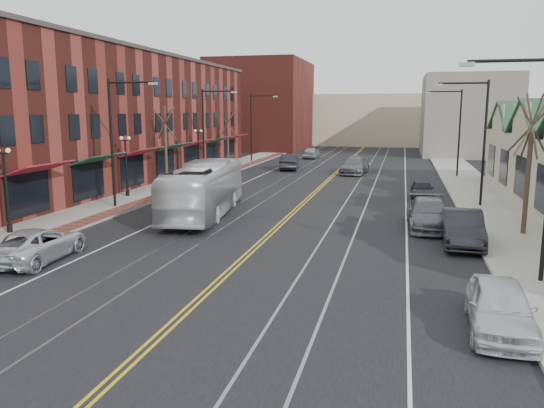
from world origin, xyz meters
The scene contains 30 objects.
ground centered at (0.00, 0.00, 0.00)m, with size 160.00×160.00×0.00m, color black.
sidewalk_left centered at (-12.00, 20.00, 0.07)m, with size 4.00×120.00×0.15m, color gray.
sidewalk_right centered at (12.00, 20.00, 0.07)m, with size 4.00×120.00×0.15m, color gray.
building_left centered at (-19.00, 27.00, 5.50)m, with size 10.00×50.00×11.00m, color maroon.
backdrop_left centered at (-16.00, 70.00, 7.00)m, with size 14.00×18.00×14.00m, color maroon.
backdrop_mid centered at (0.00, 85.00, 4.50)m, with size 22.00×14.00×9.00m, color beige.
backdrop_right centered at (15.00, 65.00, 5.50)m, with size 12.00×16.00×11.00m, color slate.
streetlight_l_1 centered at (-11.05, 16.00, 5.03)m, with size 3.33×0.25×8.00m.
streetlight_l_2 centered at (-11.05, 32.00, 5.03)m, with size 3.33×0.25×8.00m.
streetlight_l_3 centered at (-11.05, 48.00, 5.03)m, with size 3.33×0.25×8.00m.
streetlight_r_0 centered at (11.05, 6.00, 5.03)m, with size 3.33×0.25×8.00m.
streetlight_r_1 centered at (11.05, 22.00, 5.03)m, with size 3.33×0.25×8.00m.
streetlight_r_2 centered at (11.05, 38.00, 5.03)m, with size 3.33×0.25×8.00m.
lamppost_l_1 centered at (-12.80, 8.00, 2.20)m, with size 0.84×0.28×4.27m.
lamppost_l_2 centered at (-12.80, 20.00, 2.20)m, with size 0.84×0.28×4.27m.
lamppost_l_3 centered at (-12.80, 34.00, 2.20)m, with size 0.84×0.28×4.27m.
tree_left_near centered at (-12.50, 26.00, 3.51)m, with size 1.78×1.37×6.48m.
tree_left_far centered at (-12.50, 42.00, 3.28)m, with size 1.66×1.28×6.02m.
tree_right_mid centered at (12.50, 14.00, 3.75)m, with size 1.90×1.46×6.93m.
manhole_far centered at (-11.20, 8.00, 0.16)m, with size 0.60×0.60×0.02m, color #592D19.
traffic_signal centered at (-10.60, 24.00, 2.35)m, with size 0.18×0.15×3.80m.
transit_bus centered at (-5.00, 15.10, 1.58)m, with size 2.66×11.37×3.17m, color silver.
parked_suv centered at (-8.36, 4.32, 0.70)m, with size 2.32×5.03×1.40m, color silver.
parked_car_a centered at (9.30, 1.13, 0.74)m, with size 1.75×4.35×1.48m, color silver.
parked_car_b centered at (9.30, 11.33, 0.82)m, with size 1.73×4.97×1.64m, color #232228.
parked_car_c centered at (7.93, 14.69, 0.79)m, with size 2.21×5.42×1.57m, color slate.
parked_car_d centered at (7.91, 24.80, 0.66)m, with size 1.57×3.90×1.33m, color black.
distant_car_left centered at (-5.20, 40.76, 0.82)m, with size 1.75×5.01×1.65m, color black.
distant_car_right centered at (1.88, 38.54, 0.82)m, with size 2.29×5.63×1.63m, color slate.
distant_car_far centered at (-5.17, 54.56, 0.76)m, with size 1.79×4.45×1.52m, color #9CA0A3.
Camera 1 is at (6.41, -14.31, 6.26)m, focal length 35.00 mm.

